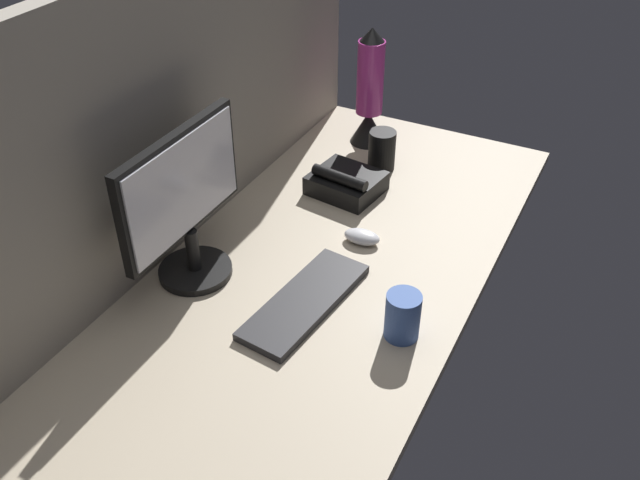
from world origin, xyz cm
name	(u,v)px	position (x,y,z in cm)	size (l,w,h in cm)	color
ground_plane	(305,282)	(0.00, 0.00, -1.50)	(180.00, 80.00, 3.00)	tan
cubicle_wall_back	(162,117)	(0.00, 37.50, 34.53)	(180.00, 5.00, 69.07)	gray
monitor	(184,201)	(-11.02, 25.11, 20.98)	(40.59, 18.00, 38.04)	black
keyboard	(305,301)	(-8.84, -4.86, 1.00)	(37.00, 13.00, 2.00)	#262628
mouse	(362,237)	(19.47, -6.53, 1.70)	(5.60, 9.60, 3.40)	silver
mug_black_travel	(382,150)	(56.87, 4.00, 6.16)	(8.17, 8.17, 12.32)	black
mug_ceramic_blue	(403,316)	(-7.99, -28.48, 5.61)	(7.78, 7.78, 11.22)	#38569E
lava_lamp	(370,96)	(70.67, 14.60, 15.81)	(11.51, 11.51, 37.68)	black
desk_phone	(346,183)	(39.50, 7.69, 3.19)	(19.36, 21.08, 8.80)	black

